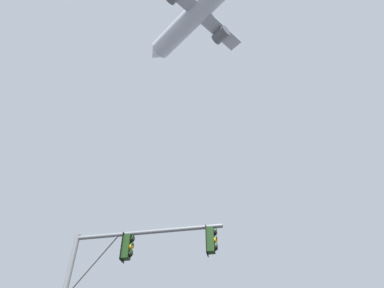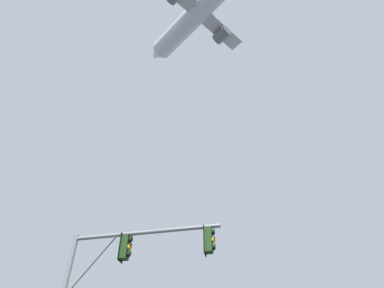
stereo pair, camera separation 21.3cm
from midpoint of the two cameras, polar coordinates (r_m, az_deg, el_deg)
signal_pole_near at (r=12.75m, az=-12.54°, el=-21.51°), size 5.77×1.16×6.72m
airplane at (r=55.30m, az=1.02°, el=21.77°), size 18.09×18.15×6.22m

